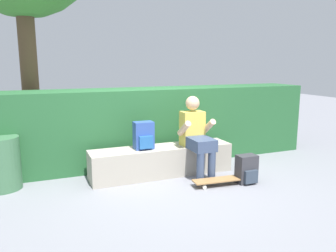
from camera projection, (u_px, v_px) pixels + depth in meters
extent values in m
plane|color=gray|center=(170.00, 181.00, 4.78)|extent=(24.00, 24.00, 0.00)
cube|color=#A39B8C|center=(162.00, 161.00, 5.03)|extent=(2.16, 0.47, 0.43)
cube|color=gold|center=(192.00, 128.00, 5.05)|extent=(0.34, 0.22, 0.52)
sphere|color=#D8AD84|center=(193.00, 103.00, 4.98)|extent=(0.21, 0.21, 0.21)
cube|color=#384766|center=(202.00, 144.00, 4.80)|extent=(0.32, 0.40, 0.17)
cylinder|color=#384766|center=(200.00, 168.00, 4.69)|extent=(0.11, 0.11, 0.43)
cylinder|color=#384766|center=(212.00, 166.00, 4.75)|extent=(0.11, 0.11, 0.43)
cylinder|color=#D8AD84|center=(184.00, 128.00, 4.84)|extent=(0.09, 0.33, 0.27)
cylinder|color=#D8AD84|center=(208.00, 126.00, 4.99)|extent=(0.09, 0.33, 0.27)
cube|color=olive|center=(221.00, 179.00, 4.62)|extent=(0.81, 0.27, 0.02)
cylinder|color=silver|center=(236.00, 179.00, 4.78)|extent=(0.06, 0.04, 0.05)
cylinder|color=silver|center=(242.00, 183.00, 4.64)|extent=(0.06, 0.04, 0.05)
cylinder|color=silver|center=(200.00, 183.00, 4.62)|extent=(0.06, 0.04, 0.05)
cylinder|color=silver|center=(204.00, 187.00, 4.48)|extent=(0.06, 0.04, 0.05)
cube|color=#2D4C99|center=(144.00, 135.00, 4.85)|extent=(0.28, 0.18, 0.40)
cube|color=#245CA1|center=(146.00, 142.00, 4.76)|extent=(0.20, 0.05, 0.18)
cube|color=#333338|center=(246.00, 169.00, 4.70)|extent=(0.28, 0.18, 0.40)
cube|color=#303C4A|center=(251.00, 177.00, 4.61)|extent=(0.20, 0.05, 0.18)
cube|color=#24592F|center=(161.00, 124.00, 5.78)|extent=(5.34, 0.79, 1.25)
cylinder|color=brown|center=(29.00, 68.00, 5.52)|extent=(0.28, 0.28, 3.17)
cylinder|color=#3D6B47|center=(1.00, 163.00, 4.43)|extent=(0.49, 0.49, 0.71)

